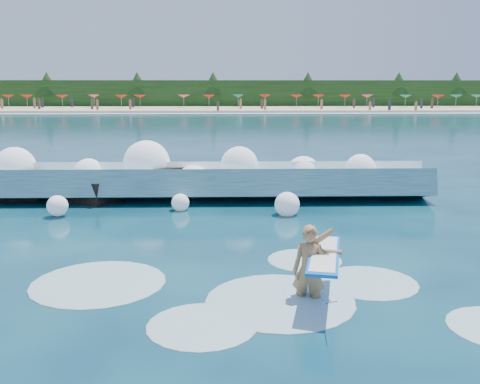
% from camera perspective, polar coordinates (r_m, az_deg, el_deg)
% --- Properties ---
extents(ground, '(200.00, 200.00, 0.00)m').
position_cam_1_polar(ground, '(12.51, -6.69, -7.23)').
color(ground, '#07283E').
rests_on(ground, ground).
extents(beach, '(140.00, 20.00, 0.40)m').
position_cam_1_polar(beach, '(89.91, -2.28, 8.83)').
color(beach, tan).
rests_on(beach, ground).
extents(wet_band, '(140.00, 5.00, 0.08)m').
position_cam_1_polar(wet_band, '(78.93, -2.38, 8.38)').
color(wet_band, silver).
rests_on(wet_band, ground).
extents(treeline, '(140.00, 4.00, 5.00)m').
position_cam_1_polar(treeline, '(99.84, -2.22, 10.39)').
color(treeline, black).
rests_on(treeline, ground).
extents(breaking_wave, '(18.52, 2.86, 1.60)m').
position_cam_1_polar(breaking_wave, '(19.37, -7.86, 1.05)').
color(breaking_wave, teal).
rests_on(breaking_wave, ground).
extents(rock_cluster, '(7.93, 3.21, 1.28)m').
position_cam_1_polar(rock_cluster, '(20.08, -15.95, 0.64)').
color(rock_cluster, black).
rests_on(rock_cluster, ground).
extents(surfer_with_board, '(1.17, 2.92, 1.73)m').
position_cam_1_polar(surfer_with_board, '(10.12, 7.76, -7.95)').
color(surfer_with_board, '#9E744A').
rests_on(surfer_with_board, ground).
extents(wave_spray, '(15.08, 4.48, 2.08)m').
position_cam_1_polar(wave_spray, '(19.30, -8.55, 2.27)').
color(wave_spray, white).
rests_on(wave_spray, ground).
extents(surf_foam, '(9.45, 5.35, 0.14)m').
position_cam_1_polar(surf_foam, '(10.55, 0.41, -10.72)').
color(surf_foam, silver).
rests_on(surf_foam, ground).
extents(beach_umbrellas, '(110.50, 6.96, 0.50)m').
position_cam_1_polar(beach_umbrellas, '(91.93, -2.15, 10.16)').
color(beach_umbrellas, red).
rests_on(beach_umbrellas, ground).
extents(beachgoers, '(105.21, 13.71, 1.90)m').
position_cam_1_polar(beachgoers, '(85.32, -2.36, 9.30)').
color(beachgoers, '#3F332D').
rests_on(beachgoers, ground).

